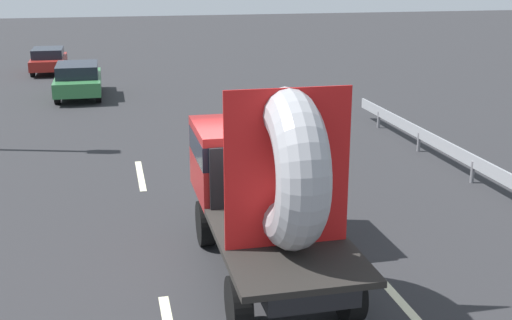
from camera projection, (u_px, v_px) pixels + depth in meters
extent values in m
plane|color=#28282B|center=(251.00, 256.00, 12.05)|extent=(120.00, 120.00, 0.00)
cylinder|color=black|center=(205.00, 223.00, 12.46)|extent=(0.28, 0.86, 0.86)
cylinder|color=black|center=(291.00, 216.00, 12.83)|extent=(0.28, 0.86, 0.86)
cylinder|color=black|center=(239.00, 305.00, 9.46)|extent=(0.28, 0.86, 0.86)
cylinder|color=black|center=(349.00, 292.00, 9.82)|extent=(0.28, 0.86, 0.86)
cube|color=black|center=(269.00, 231.00, 11.01)|extent=(1.30, 5.13, 0.25)
cube|color=maroon|center=(249.00, 159.00, 12.29)|extent=(2.00, 1.90, 1.35)
cube|color=black|center=(249.00, 144.00, 12.16)|extent=(2.02, 1.80, 0.44)
cube|color=black|center=(284.00, 244.00, 10.08)|extent=(2.00, 3.24, 0.10)
cube|color=black|center=(261.00, 176.00, 11.37)|extent=(1.80, 0.08, 1.10)
torus|color=#9E9EA3|center=(288.00, 169.00, 9.58)|extent=(0.77, 2.41, 2.41)
cube|color=red|center=(288.00, 169.00, 9.58)|extent=(1.90, 0.03, 2.41)
cylinder|color=black|center=(61.00, 84.00, 27.62)|extent=(0.22, 0.63, 0.63)
cylinder|color=black|center=(99.00, 83.00, 27.95)|extent=(0.22, 0.63, 0.63)
cylinder|color=black|center=(57.00, 96.00, 25.13)|extent=(0.22, 0.63, 0.63)
cylinder|color=black|center=(98.00, 94.00, 25.46)|extent=(0.22, 0.63, 0.63)
cube|color=#33723F|center=(78.00, 82.00, 26.46)|extent=(1.78, 4.16, 0.55)
cube|color=black|center=(77.00, 70.00, 26.22)|extent=(1.61, 2.33, 0.50)
cube|color=gray|center=(444.00, 146.00, 17.31)|extent=(0.06, 11.61, 0.32)
cylinder|color=slate|center=(473.00, 172.00, 16.04)|extent=(0.10, 0.10, 0.55)
cylinder|color=slate|center=(419.00, 142.00, 18.75)|extent=(0.10, 0.10, 0.55)
cylinder|color=slate|center=(379.00, 120.00, 21.46)|extent=(0.10, 0.10, 0.55)
cube|color=beige|center=(140.00, 175.00, 16.67)|extent=(0.16, 2.50, 0.01)
cube|color=beige|center=(408.00, 309.00, 10.18)|extent=(0.16, 2.03, 0.01)
cube|color=beige|center=(281.00, 167.00, 17.32)|extent=(0.16, 2.46, 0.01)
cylinder|color=black|center=(37.00, 64.00, 33.48)|extent=(0.20, 0.57, 0.57)
cylinder|color=black|center=(65.00, 63.00, 33.78)|extent=(0.20, 0.57, 0.57)
cylinder|color=black|center=(32.00, 71.00, 31.26)|extent=(0.20, 0.57, 0.57)
cylinder|color=black|center=(62.00, 70.00, 31.55)|extent=(0.20, 0.57, 0.57)
cube|color=maroon|center=(49.00, 62.00, 32.45)|extent=(1.60, 3.73, 0.49)
cube|color=black|center=(48.00, 53.00, 32.23)|extent=(1.44, 2.09, 0.44)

